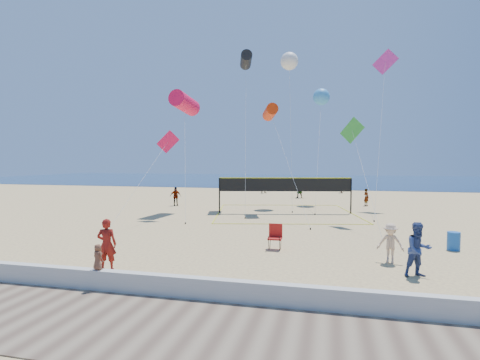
% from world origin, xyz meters
% --- Properties ---
extents(ground, '(120.00, 120.00, 0.00)m').
position_xyz_m(ground, '(0.00, 0.00, 0.00)').
color(ground, '#D7BF79').
rests_on(ground, ground).
extents(ocean, '(140.00, 50.00, 0.03)m').
position_xyz_m(ocean, '(0.00, 62.00, 0.01)').
color(ocean, '#112750').
rests_on(ocean, ground).
extents(seawall, '(32.00, 0.30, 0.60)m').
position_xyz_m(seawall, '(0.00, -3.00, 0.30)').
color(seawall, silver).
rests_on(seawall, ground).
extents(boardwalk, '(32.00, 3.60, 0.03)m').
position_xyz_m(boardwalk, '(0.00, -5.00, 0.01)').
color(boardwalk, '#776651').
rests_on(boardwalk, ground).
extents(woman, '(0.76, 0.60, 1.82)m').
position_xyz_m(woman, '(-3.68, -1.16, 0.91)').
color(woman, maroon).
rests_on(woman, ground).
extents(toddler, '(0.43, 0.35, 0.77)m').
position_xyz_m(toddler, '(-2.77, -3.00, 0.98)').
color(toddler, brown).
rests_on(toddler, seawall).
extents(bystander_a, '(1.06, 0.94, 1.81)m').
position_xyz_m(bystander_a, '(6.77, 0.57, 0.91)').
color(bystander_a, navy).
rests_on(bystander_a, ground).
extents(bystander_b, '(1.06, 0.75, 1.49)m').
position_xyz_m(bystander_b, '(6.14, 2.16, 0.74)').
color(bystander_b, '#D4AE8D').
rests_on(bystander_b, ground).
extents(far_person_0, '(1.00, 0.80, 1.59)m').
position_xyz_m(far_person_0, '(-8.87, 16.86, 0.80)').
color(far_person_0, gray).
rests_on(far_person_0, ground).
extents(far_person_1, '(1.73, 0.83, 1.79)m').
position_xyz_m(far_person_1, '(0.87, 25.99, 0.90)').
color(far_person_1, gray).
rests_on(far_person_1, ground).
extents(far_person_2, '(0.58, 0.63, 1.45)m').
position_xyz_m(far_person_2, '(6.93, 20.60, 0.73)').
color(far_person_2, gray).
rests_on(far_person_2, ground).
extents(far_person_3, '(1.06, 0.96, 1.79)m').
position_xyz_m(far_person_3, '(-3.57, 30.70, 0.89)').
color(far_person_3, gray).
rests_on(far_person_3, ground).
extents(far_person_4, '(0.74, 1.23, 1.85)m').
position_xyz_m(far_person_4, '(5.32, 33.35, 0.93)').
color(far_person_4, gray).
rests_on(far_person_4, ground).
extents(camp_chair, '(0.59, 0.72, 1.21)m').
position_xyz_m(camp_chair, '(1.62, 3.32, 0.62)').
color(camp_chair, '#A41612').
rests_on(camp_chair, ground).
extents(trash_barrel, '(0.69, 0.69, 0.78)m').
position_xyz_m(trash_barrel, '(9.10, 4.93, 0.39)').
color(trash_barrel, '#1A55AA').
rests_on(trash_barrel, ground).
extents(volleyball_net, '(11.54, 11.42, 2.61)m').
position_xyz_m(volleyball_net, '(0.73, 14.47, 1.80)').
color(volleyball_net, black).
rests_on(volleyball_net, ground).
extents(kite_0, '(2.91, 6.94, 8.93)m').
position_xyz_m(kite_0, '(-6.71, 13.74, 8.12)').
color(kite_0, '#E50F42').
rests_on(kite_0, ground).
extents(kite_1, '(2.15, 7.59, 12.66)m').
position_xyz_m(kite_1, '(-2.89, 17.62, 12.05)').
color(kite_1, black).
rests_on(kite_1, ground).
extents(kite_2, '(4.13, 7.87, 7.99)m').
position_xyz_m(kite_2, '(-0.46, 14.99, 7.42)').
color(kite_2, red).
rests_on(kite_2, ground).
extents(kite_3, '(1.53, 6.77, 5.86)m').
position_xyz_m(kite_3, '(-6.65, 10.13, 4.80)').
color(kite_3, '#F7144B').
rests_on(kite_3, ground).
extents(kite_4, '(1.94, 5.71, 6.49)m').
position_xyz_m(kite_4, '(5.24, 10.94, 5.39)').
color(kite_4, green).
rests_on(kite_4, ground).
extents(kite_5, '(2.63, 8.53, 12.91)m').
position_xyz_m(kite_5, '(8.12, 19.84, 11.34)').
color(kite_5, '#C02D9A').
rests_on(kite_5, ground).
extents(kite_6, '(1.86, 6.06, 13.10)m').
position_xyz_m(kite_6, '(0.39, 19.94, 12.34)').
color(kite_6, silver).
rests_on(kite_6, ground).
extents(kite_7, '(1.70, 8.90, 10.31)m').
position_xyz_m(kite_7, '(3.06, 22.10, 9.56)').
color(kite_7, '#388FDA').
rests_on(kite_7, ground).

